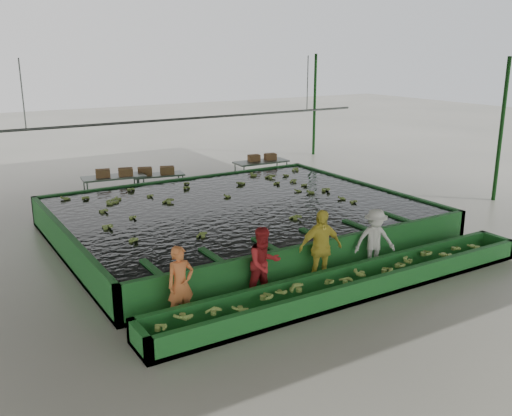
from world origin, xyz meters
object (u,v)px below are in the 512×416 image
sorting_trough (353,283)px  worker_b (264,264)px  worker_c (320,248)px  box_stack_left (115,176)px  flotation_tank (238,218)px  packing_table_right (261,173)px  worker_a (181,284)px  worker_d (375,240)px  packing_table_left (114,190)px  box_stack_mid (156,175)px  packing_table_mid (159,185)px  box_stack_right (262,160)px

sorting_trough → worker_b: size_ratio=6.13×
worker_c → box_stack_left: bearing=111.1°
worker_c → flotation_tank: bearing=96.7°
worker_c → packing_table_right: worker_c is taller
worker_b → worker_a: bearing=-178.4°
worker_d → worker_c: bearing=-157.4°
worker_b → worker_c: (1.52, 0.00, 0.08)m
worker_a → box_stack_left: bearing=76.9°
flotation_tank → packing_table_left: (-2.03, 5.17, 0.04)m
flotation_tank → worker_d: 4.52m
packing_table_left → worker_a: bearing=-100.3°
box_stack_mid → packing_table_right: bearing=-5.4°
worker_b → packing_table_mid: (1.48, 9.55, -0.40)m
worker_a → box_stack_left: 9.57m
sorting_trough → box_stack_left: bearing=101.2°
packing_table_left → packing_table_right: bearing=-3.5°
packing_table_left → packing_table_mid: packing_table_left is taller
packing_table_right → box_stack_left: 5.85m
box_stack_left → box_stack_right: box_stack_left is taller
worker_d → packing_table_mid: bearing=122.7°
flotation_tank → sorting_trough: bearing=-90.0°
sorting_trough → box_stack_left: 10.43m
flotation_tank → worker_b: bearing=-113.0°
worker_a → packing_table_mid: 10.15m
sorting_trough → packing_table_left: (-2.03, 10.27, 0.24)m
flotation_tank → worker_d: worker_d is taller
worker_c → worker_d: bearing=10.8°
box_stack_mid → worker_a: bearing=-109.2°
flotation_tank → worker_c: worker_c is taller
box_stack_mid → worker_d: bearing=-79.4°
worker_b → packing_table_right: worker_b is taller
sorting_trough → worker_c: bearing=111.1°
packing_table_left → worker_b: bearing=-88.7°
worker_c → packing_table_mid: size_ratio=0.98×
worker_a → packing_table_mid: worker_a is taller
worker_a → packing_table_left: 9.63m
worker_a → worker_b: bearing=-2.6°
packing_table_left → packing_table_right: (5.83, -0.35, 0.00)m
packing_table_right → sorting_trough: bearing=-111.0°
worker_c → packing_table_mid: worker_c is taller
worker_d → worker_b: bearing=-157.4°
box_stack_right → worker_c: bearing=-114.6°
box_stack_left → box_stack_mid: size_ratio=0.96×
box_stack_mid → box_stack_right: size_ratio=1.13×
packing_table_left → packing_table_mid: 1.69m
worker_a → worker_c: worker_c is taller
flotation_tank → worker_d: bearing=-72.6°
worker_c → packing_table_left: worker_c is taller
worker_c → packing_table_left: (-1.73, 9.47, -0.41)m
packing_table_left → box_stack_left: bearing=-77.6°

